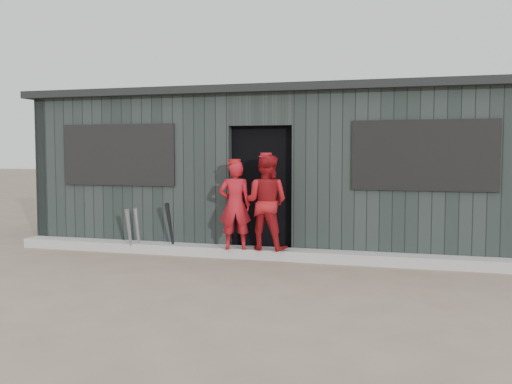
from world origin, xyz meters
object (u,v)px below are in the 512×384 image
(bat_left, at_px, (129,231))
(bat_mid, at_px, (138,231))
(bat_right, at_px, (170,228))
(player_red_right, at_px, (266,202))
(player_grey_back, at_px, (286,217))
(player_red_left, at_px, (235,205))
(dugout, at_px, (282,169))

(bat_left, xyz_separation_m, bat_mid, (0.08, 0.12, -0.00))
(bat_right, bearing_deg, bat_left, -164.00)
(bat_mid, distance_m, player_red_right, 2.14)
(player_grey_back, bearing_deg, bat_left, 28.48)
(bat_left, height_order, player_red_right, player_red_right)
(bat_right, xyz_separation_m, player_red_left, (1.09, -0.10, 0.40))
(bat_left, relative_size, bat_right, 0.90)
(dugout, bearing_deg, bat_mid, -136.48)
(bat_left, bearing_deg, player_red_left, 2.50)
(bat_mid, height_order, dugout, dugout)
(bat_left, relative_size, player_red_right, 0.53)
(bat_left, distance_m, player_red_left, 1.77)
(bat_right, height_order, player_red_left, player_red_left)
(bat_right, bearing_deg, player_grey_back, 22.87)
(bat_left, xyz_separation_m, player_grey_back, (2.29, 0.88, 0.20))
(bat_left, height_order, bat_mid, bat_left)
(player_red_left, relative_size, dugout, 0.16)
(player_red_left, height_order, dugout, dugout)
(bat_mid, bearing_deg, player_red_right, 1.48)
(bat_mid, height_order, player_red_left, player_red_left)
(bat_mid, bearing_deg, bat_left, -124.44)
(player_red_right, bearing_deg, bat_right, 5.66)
(bat_left, relative_size, bat_mid, 1.04)
(player_red_left, bearing_deg, dugout, -117.15)
(dugout, bearing_deg, player_grey_back, -73.92)
(bat_mid, height_order, player_red_right, player_red_right)
(bat_mid, relative_size, player_red_left, 0.54)
(bat_left, bearing_deg, bat_right, 16.00)
(bat_left, bearing_deg, player_grey_back, 21.08)
(bat_right, relative_size, dugout, 0.10)
(bat_left, distance_m, bat_mid, 0.14)
(bat_mid, distance_m, player_red_left, 1.69)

